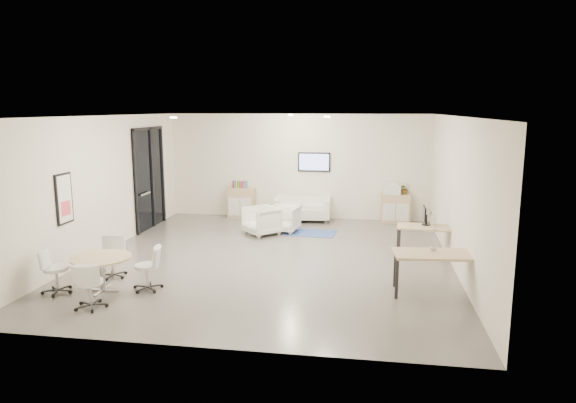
# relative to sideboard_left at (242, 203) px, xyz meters

# --- Properties ---
(room_shell) EXTENTS (9.60, 10.60, 4.80)m
(room_shell) POSITION_rel_sideboard_left_xyz_m (1.75, -4.26, 1.14)
(room_shell) COLOR #5F5B56
(room_shell) RESTS_ON ground
(glass_door) EXTENTS (0.09, 1.90, 2.85)m
(glass_door) POSITION_rel_sideboard_left_xyz_m (-2.21, -1.75, 1.04)
(glass_door) COLOR black
(glass_door) RESTS_ON room_shell
(artwork) EXTENTS (0.05, 0.54, 1.04)m
(artwork) POSITION_rel_sideboard_left_xyz_m (-2.23, -5.86, 1.09)
(artwork) COLOR black
(artwork) RESTS_ON room_shell
(wall_tv) EXTENTS (0.98, 0.06, 0.58)m
(wall_tv) POSITION_rel_sideboard_left_xyz_m (2.25, 0.20, 1.29)
(wall_tv) COLOR black
(wall_tv) RESTS_ON room_shell
(ceiling_spots) EXTENTS (3.14, 4.14, 0.03)m
(ceiling_spots) POSITION_rel_sideboard_left_xyz_m (1.55, -3.43, 2.72)
(ceiling_spots) COLOR #FFEAC6
(ceiling_spots) RESTS_ON room_shell
(sideboard_left) EXTENTS (0.82, 0.42, 0.92)m
(sideboard_left) POSITION_rel_sideboard_left_xyz_m (0.00, 0.00, 0.00)
(sideboard_left) COLOR tan
(sideboard_left) RESTS_ON room_shell
(sideboard_right) EXTENTS (0.86, 0.42, 0.86)m
(sideboard_right) POSITION_rel_sideboard_left_xyz_m (4.71, 0.00, -0.03)
(sideboard_right) COLOR tan
(sideboard_right) RESTS_ON room_shell
(books) EXTENTS (0.47, 0.14, 0.22)m
(books) POSITION_rel_sideboard_left_xyz_m (-0.04, 0.00, 0.57)
(books) COLOR red
(books) RESTS_ON sideboard_left
(printer) EXTENTS (0.50, 0.43, 0.33)m
(printer) POSITION_rel_sideboard_left_xyz_m (4.59, 0.01, 0.55)
(printer) COLOR white
(printer) RESTS_ON sideboard_right
(loveseat) EXTENTS (1.73, 0.95, 0.63)m
(loveseat) POSITION_rel_sideboard_left_xyz_m (1.94, -0.19, -0.12)
(loveseat) COLOR silver
(loveseat) RESTS_ON room_shell
(blue_rug) EXTENTS (1.43, 1.04, 0.01)m
(blue_rug) POSITION_rel_sideboard_left_xyz_m (2.38, -1.73, -0.45)
(blue_rug) COLOR navy
(blue_rug) RESTS_ON room_shell
(armchair_left) EXTENTS (1.11, 1.11, 0.84)m
(armchair_left) POSITION_rel_sideboard_left_xyz_m (1.08, -2.11, -0.04)
(armchair_left) COLOR silver
(armchair_left) RESTS_ON room_shell
(armchair_right) EXTENTS (0.88, 0.84, 0.79)m
(armchair_right) POSITION_rel_sideboard_left_xyz_m (1.62, -1.71, -0.06)
(armchair_right) COLOR silver
(armchair_right) RESTS_ON room_shell
(desk_rear) EXTENTS (1.39, 0.78, 0.69)m
(desk_rear) POSITION_rel_sideboard_left_xyz_m (5.25, -3.49, 0.16)
(desk_rear) COLOR tan
(desk_rear) RESTS_ON room_shell
(desk_front) EXTENTS (1.57, 0.89, 0.79)m
(desk_front) POSITION_rel_sideboard_left_xyz_m (5.15, -6.05, 0.25)
(desk_front) COLOR tan
(desk_front) RESTS_ON room_shell
(monitor) EXTENTS (0.20, 0.50, 0.44)m
(monitor) POSITION_rel_sideboard_left_xyz_m (5.21, -3.34, 0.47)
(monitor) COLOR black
(monitor) RESTS_ON desk_rear
(round_table) EXTENTS (1.09, 1.09, 0.66)m
(round_table) POSITION_rel_sideboard_left_xyz_m (-0.95, -6.83, 0.12)
(round_table) COLOR tan
(round_table) RESTS_ON room_shell
(meeting_chairs) EXTENTS (2.29, 2.29, 0.82)m
(meeting_chairs) POSITION_rel_sideboard_left_xyz_m (-0.95, -6.83, -0.05)
(meeting_chairs) COLOR white
(meeting_chairs) RESTS_ON room_shell
(plant_cabinet) EXTENTS (0.40, 0.42, 0.26)m
(plant_cabinet) POSITION_rel_sideboard_left_xyz_m (4.97, 0.03, 0.53)
(plant_cabinet) COLOR #3F7F3F
(plant_cabinet) RESTS_ON sideboard_right
(plant_floor) EXTENTS (0.26, 0.35, 0.14)m
(plant_floor) POSITION_rel_sideboard_left_xyz_m (-1.37, -6.05, -0.39)
(plant_floor) COLOR #3F7F3F
(plant_floor) RESTS_ON room_shell
(cup) EXTENTS (0.13, 0.11, 0.12)m
(cup) POSITION_rel_sideboard_left_xyz_m (5.11, -5.90, 0.39)
(cup) COLOR white
(cup) RESTS_ON desk_front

